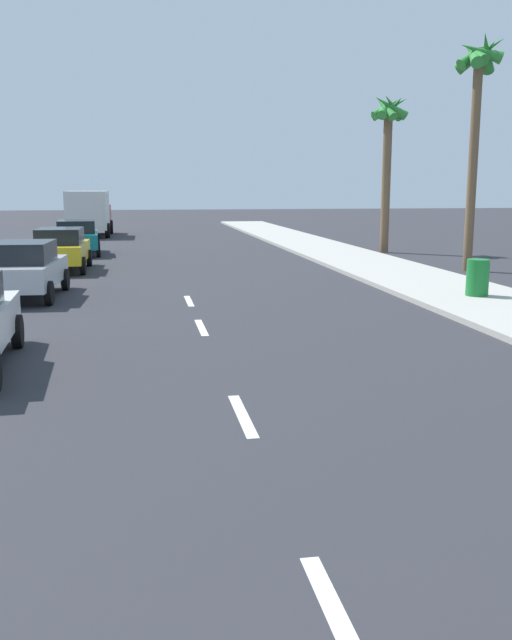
% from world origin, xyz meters
% --- Properties ---
extents(ground_plane, '(160.00, 160.00, 0.00)m').
position_xyz_m(ground_plane, '(0.00, 20.00, 0.00)').
color(ground_plane, '#2D2D33').
extents(sidewalk_strip, '(3.60, 80.00, 0.14)m').
position_xyz_m(sidewalk_strip, '(7.63, 22.00, 0.07)').
color(sidewalk_strip, '#B2ADA3').
rests_on(sidewalk_strip, ground).
extents(lane_stripe_2, '(0.16, 1.80, 0.01)m').
position_xyz_m(lane_stripe_2, '(0.00, 6.12, 0.00)').
color(lane_stripe_2, white).
rests_on(lane_stripe_2, ground).
extents(lane_stripe_3, '(0.16, 1.80, 0.01)m').
position_xyz_m(lane_stripe_3, '(0.00, 10.74, 0.00)').
color(lane_stripe_3, white).
rests_on(lane_stripe_3, ground).
extents(lane_stripe_4, '(0.16, 1.80, 0.01)m').
position_xyz_m(lane_stripe_4, '(0.00, 16.79, 0.00)').
color(lane_stripe_4, white).
rests_on(lane_stripe_4, ground).
extents(lane_stripe_5, '(0.16, 1.80, 0.01)m').
position_xyz_m(lane_stripe_5, '(0.00, 20.46, 0.00)').
color(lane_stripe_5, white).
rests_on(lane_stripe_5, ground).
extents(parked_car_silver, '(2.06, 4.14, 1.57)m').
position_xyz_m(parked_car_silver, '(-4.42, 21.76, 0.84)').
color(parked_car_silver, '#B7BABF').
rests_on(parked_car_silver, ground).
extents(parked_car_yellow, '(1.98, 4.20, 1.57)m').
position_xyz_m(parked_car_yellow, '(-4.10, 28.20, 0.84)').
color(parked_car_yellow, gold).
rests_on(parked_car_yellow, ground).
extents(parked_car_teal, '(2.22, 4.47, 1.57)m').
position_xyz_m(parked_car_teal, '(-4.04, 34.56, 0.84)').
color(parked_car_teal, '#14727A').
rests_on(parked_car_teal, ground).
extents(delivery_truck, '(2.75, 6.27, 2.80)m').
position_xyz_m(delivery_truck, '(-4.28, 47.05, 1.50)').
color(delivery_truck, maroon).
rests_on(delivery_truck, ground).
extents(palm_tree_far, '(1.80, 1.85, 8.39)m').
position_xyz_m(palm_tree_far, '(10.62, 25.67, 6.54)').
color(palm_tree_far, brown).
rests_on(palm_tree_far, ground).
extents(palm_tree_distant, '(1.81, 1.90, 7.34)m').
position_xyz_m(palm_tree_distant, '(10.15, 33.23, 5.54)').
color(palm_tree_distant, brown).
rests_on(palm_tree_distant, ground).
extents(trash_bin_far, '(0.60, 0.60, 0.98)m').
position_xyz_m(trash_bin_far, '(7.70, 19.22, 0.63)').
color(trash_bin_far, '#19722D').
rests_on(trash_bin_far, sidewalk_strip).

